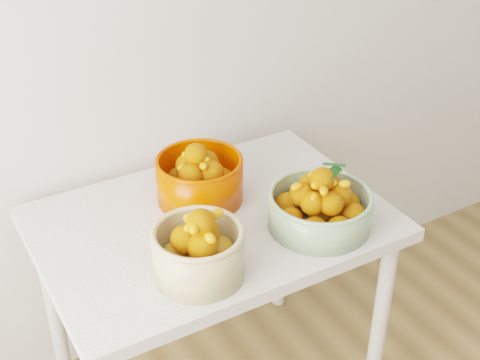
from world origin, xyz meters
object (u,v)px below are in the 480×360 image
at_px(bowl_orange, 200,178).
at_px(bowl_cream, 199,251).
at_px(table, 213,244).
at_px(bowl_green, 320,206).

bearing_deg(bowl_orange, bowl_cream, -117.23).
bearing_deg(table, bowl_cream, -125.08).
distance_m(bowl_green, bowl_orange, 0.37).
height_order(bowl_cream, bowl_orange, bowl_cream).
distance_m(bowl_cream, bowl_orange, 0.36).
bearing_deg(bowl_cream, bowl_orange, 62.77).
relative_size(table, bowl_green, 2.66).
height_order(table, bowl_green, bowl_green).
bearing_deg(table, bowl_orange, 81.14).
xyz_separation_m(bowl_cream, bowl_green, (0.39, 0.02, -0.01)).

